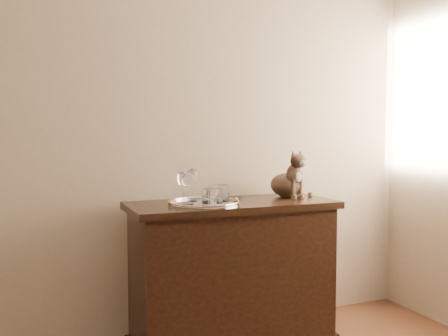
# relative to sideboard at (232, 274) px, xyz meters

# --- Properties ---
(wall_back) EXTENTS (4.00, 0.10, 2.70)m
(wall_back) POSITION_rel_sideboard_xyz_m (-0.60, 0.31, 0.93)
(wall_back) COLOR tan
(wall_back) RESTS_ON ground
(sideboard) EXTENTS (1.20, 0.50, 0.85)m
(sideboard) POSITION_rel_sideboard_xyz_m (0.00, 0.00, 0.00)
(sideboard) COLOR black
(sideboard) RESTS_ON ground
(tray) EXTENTS (0.40, 0.40, 0.01)m
(tray) POSITION_rel_sideboard_xyz_m (-0.19, -0.03, 0.43)
(tray) COLOR silver
(tray) RESTS_ON sideboard
(wine_glass_a) EXTENTS (0.07, 0.07, 0.18)m
(wine_glass_a) POSITION_rel_sideboard_xyz_m (-0.30, 0.01, 0.52)
(wine_glass_a) COLOR silver
(wine_glass_a) RESTS_ON tray
(wine_glass_b) EXTENTS (0.07, 0.07, 0.19)m
(wine_glass_b) POSITION_rel_sideboard_xyz_m (-0.22, 0.06, 0.53)
(wine_glass_b) COLOR silver
(wine_glass_b) RESTS_ON tray
(wine_glass_c) EXTENTS (0.07, 0.07, 0.18)m
(wine_glass_c) POSITION_rel_sideboard_xyz_m (-0.29, -0.06, 0.52)
(wine_glass_c) COLOR silver
(wine_glass_c) RESTS_ON tray
(tumbler_a) EXTENTS (0.07, 0.07, 0.08)m
(tumbler_a) POSITION_rel_sideboard_xyz_m (-0.13, -0.06, 0.47)
(tumbler_a) COLOR white
(tumbler_a) RESTS_ON tray
(tumbler_b) EXTENTS (0.08, 0.08, 0.09)m
(tumbler_b) POSITION_rel_sideboard_xyz_m (-0.19, -0.14, 0.48)
(tumbler_b) COLOR silver
(tumbler_b) RESTS_ON tray
(tumbler_c) EXTENTS (0.08, 0.08, 0.09)m
(tumbler_c) POSITION_rel_sideboard_xyz_m (-0.07, -0.01, 0.48)
(tumbler_c) COLOR white
(tumbler_c) RESTS_ON tray
(cat) EXTENTS (0.32, 0.31, 0.29)m
(cat) POSITION_rel_sideboard_xyz_m (0.41, 0.08, 0.57)
(cat) COLOR brown
(cat) RESTS_ON sideboard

